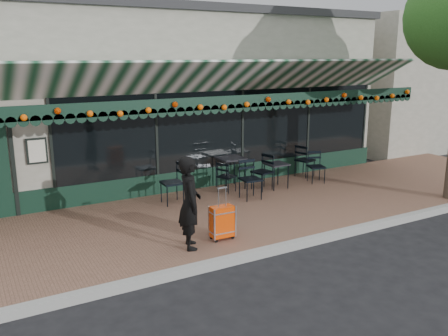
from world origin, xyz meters
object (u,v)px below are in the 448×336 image
suitcase (222,222)px  chair_a_right (305,160)px  cafe_table_a (276,166)px  chair_a_left (262,172)px  cafe_table_b (231,161)px  chair_b_left (172,183)px  woman (190,203)px  chair_a_front (316,167)px  chair_b_front (251,180)px  chair_b_right (227,177)px

suitcase → chair_a_right: 5.19m
cafe_table_a → chair_a_left: (-0.40, 0.05, -0.13)m
suitcase → cafe_table_b: suitcase is taller
chair_a_right → chair_b_left: 4.25m
woman → chair_a_front: 5.36m
woman → chair_b_front: size_ratio=1.76×
cafe_table_b → chair_a_front: chair_a_front is taller
suitcase → cafe_table_a: suitcase is taller
cafe_table_b → chair_a_right: (2.40, 0.00, -0.26)m
cafe_table_a → chair_b_left: size_ratio=0.67×
woman → chair_b_front: 3.16m
cafe_table_a → chair_a_right: size_ratio=0.71×
chair_a_right → cafe_table_a: bearing=98.0°
cafe_table_b → chair_b_right: (-0.26, -0.26, -0.33)m
chair_b_front → suitcase: bearing=-130.0°
cafe_table_b → chair_a_front: (2.26, -0.65, -0.30)m
woman → chair_a_left: (3.17, 2.45, -0.37)m
cafe_table_b → woman: bearing=-130.7°
chair_a_right → chair_b_left: (-4.22, -0.47, 0.02)m
suitcase → chair_b_left: suitcase is taller
chair_a_right → chair_a_front: (-0.14, -0.66, -0.04)m
suitcase → chair_a_left: size_ratio=1.10×
suitcase → woman: bearing=-173.7°
chair_b_right → cafe_table_a: bearing=-128.0°
chair_a_left → woman: bearing=-65.2°
chair_a_right → chair_b_right: size_ratio=1.18×
cafe_table_b → chair_b_front: size_ratio=0.85×
chair_b_front → chair_b_right: bearing=107.9°
cafe_table_b → cafe_table_a: bearing=-29.1°
suitcase → chair_a_front: suitcase is taller
chair_a_left → chair_b_front: 0.87m
suitcase → chair_a_left: 3.47m
cafe_table_a → chair_a_front: 1.26m
cafe_table_b → chair_b_left: bearing=-165.8°
cafe_table_a → chair_b_left: bearing=177.9°
cafe_table_b → chair_a_left: (0.62, -0.52, -0.27)m
chair_a_front → chair_b_front: 2.36m
woman → chair_a_right: 5.79m
chair_a_left → chair_b_left: bearing=-104.2°
suitcase → chair_b_front: suitcase is taller
woman → cafe_table_a: size_ratio=2.55×
cafe_table_b → chair_a_front: bearing=-16.1°
suitcase → cafe_table_a: size_ratio=1.53×
woman → chair_a_right: bearing=-42.1°
woman → cafe_table_b: woman is taller
woman → chair_b_right: 3.57m
cafe_table_a → chair_b_right: chair_b_right is taller
chair_a_front → suitcase: bearing=-133.2°
cafe_table_b → chair_a_left: bearing=-40.0°
cafe_table_a → chair_b_front: size_ratio=0.69×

